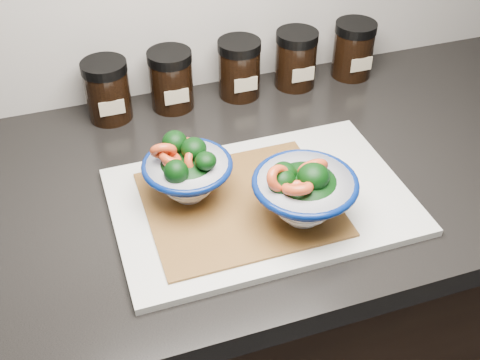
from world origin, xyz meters
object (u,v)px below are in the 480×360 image
object	(u,v)px
bowl_left	(187,172)
spice_jar_a	(107,90)
bowl_right	(303,192)
spice_jar_e	(353,49)
spice_jar_c	(239,68)
cutting_board	(261,201)
spice_jar_d	(296,59)
spice_jar_b	(171,80)

from	to	relation	value
bowl_left	spice_jar_a	world-z (taller)	bowl_left
bowl_right	spice_jar_e	bearing A→B (deg)	54.25
bowl_left	spice_jar_c	xyz separation A→B (m)	(0.18, 0.28, -0.00)
spice_jar_a	spice_jar_e	distance (m)	0.49
cutting_board	spice_jar_e	size ratio (longest dim) A/B	3.98
spice_jar_a	spice_jar_e	xyz separation A→B (m)	(0.49, 0.00, 0.00)
cutting_board	spice_jar_e	world-z (taller)	spice_jar_e
cutting_board	spice_jar_a	world-z (taller)	spice_jar_a
spice_jar_d	spice_jar_c	bearing A→B (deg)	180.00
spice_jar_a	bowl_right	bearing A→B (deg)	-60.03
spice_jar_a	spice_jar_c	xyz separation A→B (m)	(0.25, 0.00, 0.00)
spice_jar_d	spice_jar_e	xyz separation A→B (m)	(0.12, 0.00, 0.00)
spice_jar_b	bowl_left	bearing A→B (deg)	-98.73
cutting_board	spice_jar_d	xyz separation A→B (m)	(0.19, 0.32, 0.05)
spice_jar_a	spice_jar_e	size ratio (longest dim) A/B	1.00
spice_jar_b	spice_jar_c	bearing A→B (deg)	0.00
spice_jar_b	spice_jar_d	world-z (taller)	same
bowl_right	spice_jar_d	world-z (taller)	bowl_right
spice_jar_b	cutting_board	bearing A→B (deg)	-79.07
bowl_right	cutting_board	bearing A→B (deg)	122.87
bowl_right	spice_jar_e	xyz separation A→B (m)	(0.27, 0.38, -0.01)
spice_jar_b	spice_jar_a	bearing A→B (deg)	180.00
cutting_board	bowl_right	size ratio (longest dim) A/B	2.95
spice_jar_d	cutting_board	bearing A→B (deg)	-120.63
bowl_left	spice_jar_e	size ratio (longest dim) A/B	1.21
spice_jar_a	spice_jar_d	distance (m)	0.37
spice_jar_d	spice_jar_a	bearing A→B (deg)	180.00
bowl_right	bowl_left	bearing A→B (deg)	144.76
spice_jar_a	spice_jar_b	size ratio (longest dim) A/B	1.00
spice_jar_c	bowl_right	bearing A→B (deg)	-94.80
bowl_left	spice_jar_c	bearing A→B (deg)	57.69
bowl_right	spice_jar_b	world-z (taller)	bowl_right
spice_jar_e	spice_jar_d	bearing A→B (deg)	180.00
spice_jar_b	spice_jar_d	distance (m)	0.25
bowl_right	spice_jar_d	xyz separation A→B (m)	(0.15, 0.38, -0.01)
spice_jar_d	spice_jar_b	bearing A→B (deg)	180.00
spice_jar_a	spice_jar_b	xyz separation A→B (m)	(0.12, 0.00, 0.00)
bowl_left	spice_jar_b	xyz separation A→B (m)	(0.04, 0.28, -0.00)
spice_jar_d	spice_jar_e	distance (m)	0.12
cutting_board	bowl_right	distance (m)	0.09
bowl_right	spice_jar_c	world-z (taller)	bowl_right
cutting_board	spice_jar_e	bearing A→B (deg)	45.45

